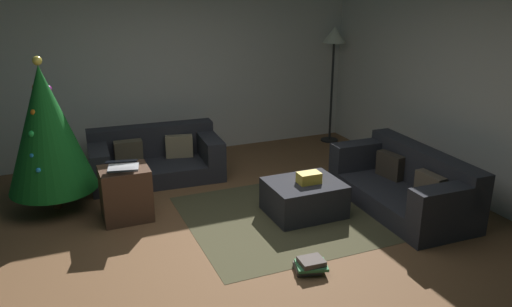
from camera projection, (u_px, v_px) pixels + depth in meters
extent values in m
plane|color=brown|center=(229.00, 250.00, 4.93)|extent=(6.40, 6.40, 0.00)
cube|color=beige|center=(152.00, 68.00, 7.25)|extent=(6.40, 0.12, 2.60)
cube|color=beige|center=(490.00, 93.00, 5.66)|extent=(0.12, 6.40, 2.60)
cube|color=#26262B|center=(157.00, 170.00, 6.68)|extent=(1.72, 0.97, 0.23)
cube|color=#26262B|center=(152.00, 140.00, 6.86)|extent=(1.68, 0.34, 0.42)
cube|color=#26262B|center=(209.00, 146.00, 6.83)|extent=(0.29, 0.89, 0.30)
cube|color=#26262B|center=(99.00, 158.00, 6.37)|extent=(0.29, 0.89, 0.30)
cube|color=#8C7A5B|center=(179.00, 146.00, 6.81)|extent=(0.38, 0.20, 0.30)
cube|color=brown|center=(128.00, 152.00, 6.60)|extent=(0.36, 0.16, 0.31)
cube|color=#26262B|center=(399.00, 198.00, 5.82)|extent=(0.91, 1.83, 0.23)
cube|color=#26262B|center=(424.00, 168.00, 5.82)|extent=(0.29, 1.81, 0.44)
cube|color=#26262B|center=(449.00, 202.00, 5.04)|extent=(0.86, 0.26, 0.34)
cube|color=#26262B|center=(363.00, 154.00, 6.42)|extent=(0.86, 0.26, 0.34)
cube|color=brown|center=(430.00, 187.00, 5.46)|extent=(0.14, 0.37, 0.30)
cube|color=#372D24|center=(390.00, 165.00, 6.09)|extent=(0.18, 0.37, 0.30)
cube|color=#26262B|center=(304.00, 198.00, 5.66)|extent=(0.81, 0.66, 0.38)
cube|color=gold|center=(309.00, 178.00, 5.56)|extent=(0.25, 0.17, 0.12)
cube|color=black|center=(308.00, 181.00, 5.59)|extent=(0.08, 0.17, 0.02)
cylinder|color=brown|center=(56.00, 198.00, 5.81)|extent=(0.10, 0.10, 0.25)
cone|color=#14611E|center=(47.00, 129.00, 5.54)|extent=(0.97, 0.97, 1.41)
sphere|color=yellow|center=(33.00, 134.00, 5.67)|extent=(0.06, 0.06, 0.06)
sphere|color=#CC33BF|center=(48.00, 89.00, 5.47)|extent=(0.08, 0.08, 0.08)
sphere|color=#2699E5|center=(33.00, 156.00, 5.35)|extent=(0.08, 0.08, 0.08)
sphere|color=#2699E5|center=(38.00, 170.00, 5.32)|extent=(0.05, 0.05, 0.05)
sphere|color=orange|center=(36.00, 88.00, 5.43)|extent=(0.09, 0.09, 0.09)
sphere|color=orange|center=(59.00, 140.00, 5.89)|extent=(0.08, 0.08, 0.08)
sphere|color=orange|center=(34.00, 112.00, 5.34)|extent=(0.07, 0.07, 0.07)
sphere|color=orange|center=(24.00, 148.00, 5.60)|extent=(0.06, 0.06, 0.06)
sphere|color=green|center=(32.00, 134.00, 5.34)|extent=(0.08, 0.08, 0.08)
sphere|color=#2699E5|center=(35.00, 91.00, 5.43)|extent=(0.06, 0.06, 0.06)
sphere|color=#F2D84C|center=(37.00, 61.00, 5.30)|extent=(0.10, 0.10, 0.10)
cube|color=#4C3323|center=(126.00, 194.00, 5.51)|extent=(0.52, 0.44, 0.59)
cube|color=silver|center=(123.00, 168.00, 5.41)|extent=(0.36, 0.29, 0.02)
cube|color=black|center=(122.00, 161.00, 5.24)|extent=(0.36, 0.28, 0.06)
cube|color=#4C423D|center=(307.00, 268.00, 4.58)|extent=(0.27, 0.25, 0.05)
cube|color=#387A47|center=(311.00, 265.00, 4.55)|extent=(0.32, 0.28, 0.03)
cube|color=#4C423D|center=(311.00, 262.00, 4.54)|extent=(0.23, 0.20, 0.05)
cylinder|color=black|center=(329.00, 140.00, 8.31)|extent=(0.28, 0.28, 0.02)
cylinder|color=black|center=(332.00, 93.00, 8.05)|extent=(0.04, 0.04, 1.59)
cone|color=beige|center=(334.00, 35.00, 7.75)|extent=(0.36, 0.36, 0.24)
cube|color=#423E28|center=(303.00, 213.00, 5.72)|extent=(2.60, 2.00, 0.01)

